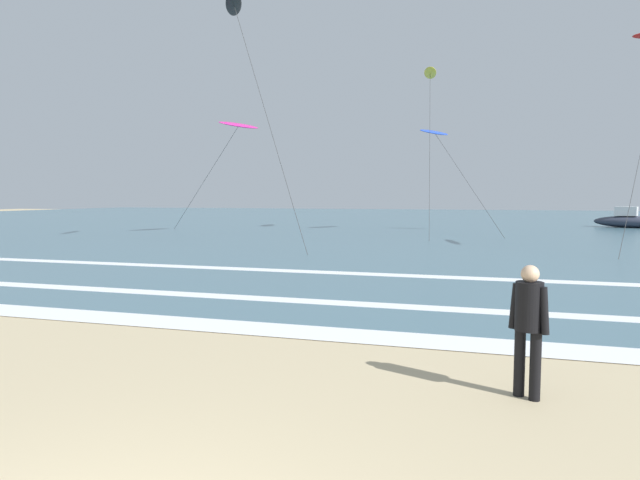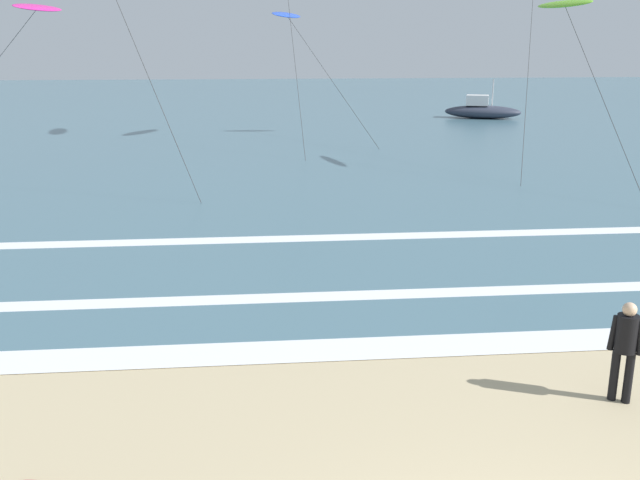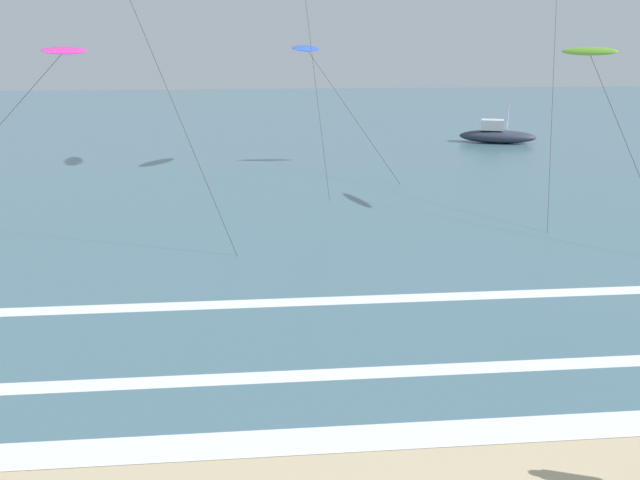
% 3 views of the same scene
% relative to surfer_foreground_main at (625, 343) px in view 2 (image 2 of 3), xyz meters
% --- Properties ---
extents(ocean_surface, '(140.00, 90.00, 0.01)m').
position_rel_surfer_foreground_main_xyz_m(ocean_surface, '(-2.93, 46.83, -0.95)').
color(ocean_surface, '#476B7A').
rests_on(ocean_surface, ground).
extents(wave_foam_shoreline, '(45.38, 0.93, 0.01)m').
position_rel_surfer_foreground_main_xyz_m(wave_foam_shoreline, '(-4.68, 2.23, -0.94)').
color(wave_foam_shoreline, white).
rests_on(wave_foam_shoreline, ocean_surface).
extents(wave_foam_mid_break, '(57.19, 0.57, 0.01)m').
position_rel_surfer_foreground_main_xyz_m(wave_foam_mid_break, '(-2.22, 4.93, -0.94)').
color(wave_foam_mid_break, white).
rests_on(wave_foam_mid_break, ocean_surface).
extents(wave_foam_outer_break, '(47.52, 0.65, 0.01)m').
position_rel_surfer_foreground_main_xyz_m(wave_foam_outer_break, '(-2.70, 9.59, -0.94)').
color(wave_foam_outer_break, white).
rests_on(wave_foam_outer_break, ocean_surface).
extents(surfer_foreground_main, '(0.48, 0.35, 1.60)m').
position_rel_surfer_foreground_main_xyz_m(surfer_foreground_main, '(0.00, 0.00, 0.00)').
color(surfer_foreground_main, black).
rests_on(surfer_foreground_main, ground).
extents(kite_blue_low_near, '(5.49, 5.93, 6.78)m').
position_rel_surfer_foreground_main_xyz_m(kite_blue_low_near, '(-3.55, 30.14, 5.58)').
color(kite_blue_low_near, blue).
rests_on(kite_blue_low_near, ground).
extents(kite_magenta_high_left, '(8.36, 6.37, 6.85)m').
position_rel_surfer_foreground_main_xyz_m(kite_magenta_high_left, '(-14.57, 23.70, 5.64)').
color(kite_magenta_high_left, '#CC2384').
rests_on(kite_magenta_high_left, ground).
extents(kite_lime_distant_high, '(1.56, 8.67, 6.88)m').
position_rel_surfer_foreground_main_xyz_m(kite_lime_distant_high, '(6.77, 18.88, 5.67)').
color(kite_lime_distant_high, '#70C628').
rests_on(kite_lime_distant_high, ground).
extents(offshore_boat, '(5.47, 3.32, 2.70)m').
position_rel_surfer_foreground_main_xyz_m(offshore_boat, '(10.39, 39.37, -0.40)').
color(offshore_boat, '#2D3342').
rests_on(offshore_boat, ground).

